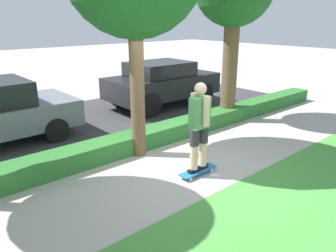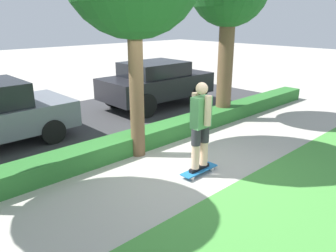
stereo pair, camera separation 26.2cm
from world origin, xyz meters
name	(u,v)px [view 2 (the right image)]	position (x,y,z in m)	size (l,w,h in m)	color
ground_plane	(188,170)	(0.00, 0.00, 0.00)	(60.00, 60.00, 0.00)	#ADA89E
street_asphalt	(84,123)	(0.00, 4.20, 0.00)	(14.90, 5.00, 0.01)	#38383A
hedge_row	(139,140)	(0.00, 1.60, 0.20)	(14.90, 0.60, 0.41)	#2D702D
skateboard	(199,170)	(0.03, -0.28, 0.08)	(0.86, 0.24, 0.10)	#1E6BAD
skater_person	(201,125)	(0.03, -0.28, 1.02)	(0.51, 0.45, 1.74)	black
parked_car_middle	(156,83)	(2.89, 4.26, 0.83)	(3.91, 1.90, 1.54)	black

